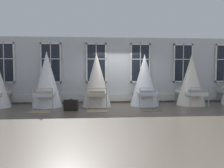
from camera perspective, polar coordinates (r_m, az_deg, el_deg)
ground at (r=10.43m, az=2.34°, el=-5.53°), size 29.95×29.95×0.00m
back_wall_with_windows at (r=11.73m, az=1.52°, el=3.42°), size 15.97×0.10×3.24m
window_bank at (r=11.62m, az=1.58°, el=0.70°), size 12.04×0.10×2.87m
cot_second at (r=10.68m, az=-15.63°, el=0.96°), size 1.32×1.90×2.45m
cot_third at (r=10.51m, az=-3.80°, el=0.91°), size 1.32×1.89×2.39m
cot_fourth at (r=10.78m, az=7.94°, el=0.84°), size 1.32×1.89×2.35m
cot_fifth at (r=11.40m, az=18.77°, el=0.75°), size 1.32×1.89×2.32m
rug_second at (r=9.55m, az=-17.11°, el=-6.50°), size 0.83×0.60×0.01m
rug_third at (r=9.33m, az=-3.67°, el=-6.59°), size 0.82×0.59×0.01m
rug_fourth at (r=9.61m, az=9.68°, el=-6.33°), size 0.81×0.57×0.01m
suitcase_dark at (r=9.51m, az=-10.03°, el=-5.11°), size 0.59×0.30×0.47m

